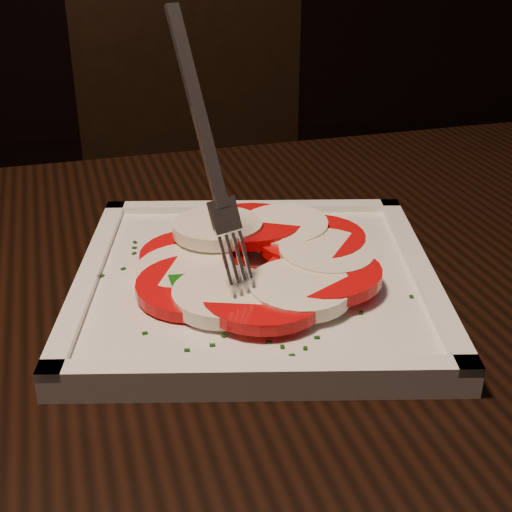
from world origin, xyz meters
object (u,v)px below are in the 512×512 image
at_px(table, 199,467).
at_px(plate, 256,283).
at_px(chair, 202,185).
at_px(fork, 199,141).

height_order(table, plate, plate).
relative_size(table, chair, 1.36).
bearing_deg(table, plate, 50.56).
bearing_deg(table, chair, 82.62).
bearing_deg(chair, fork, -99.63).
bearing_deg(chair, plate, -96.88).
bearing_deg(chair, table, -100.17).
bearing_deg(table, fork, 75.38).
xyz_separation_m(table, fork, (0.02, 0.06, 0.22)).
height_order(table, fork, fork).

